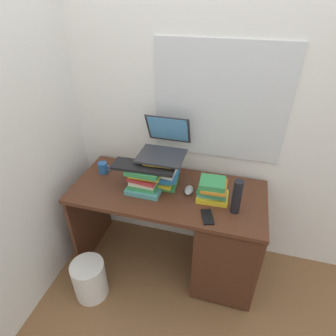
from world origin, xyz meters
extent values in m
plane|color=brown|center=(0.00, 0.00, 0.00)|extent=(6.00, 6.00, 0.00)
cube|color=white|center=(0.00, 0.35, 1.30)|extent=(6.00, 0.05, 2.60)
cube|color=silver|center=(0.27, 0.32, 1.30)|extent=(0.90, 0.01, 0.80)
cube|color=silver|center=(-0.84, 0.00, 1.30)|extent=(0.05, 6.00, 2.60)
cube|color=#4C2819|center=(0.00, 0.00, 0.73)|extent=(1.36, 0.61, 0.03)
cube|color=#4C2819|center=(-0.67, 0.00, 0.36)|extent=(0.02, 0.56, 0.72)
cube|color=#4C2819|center=(0.67, 0.00, 0.36)|extent=(0.02, 0.56, 0.72)
cube|color=#442416|center=(0.45, -0.03, 0.36)|extent=(0.41, 0.52, 0.68)
cube|color=#338C4C|center=(-0.07, 0.06, 0.76)|extent=(0.25, 0.19, 0.03)
cube|color=yellow|center=(-0.05, 0.05, 0.79)|extent=(0.17, 0.18, 0.03)
cube|color=#2672B2|center=(-0.07, 0.05, 0.81)|extent=(0.19, 0.16, 0.02)
cube|color=#2672B2|center=(-0.05, 0.06, 0.83)|extent=(0.22, 0.18, 0.03)
cube|color=white|center=(-0.05, 0.06, 0.87)|extent=(0.18, 0.16, 0.04)
cube|color=yellow|center=(-0.05, 0.05, 0.90)|extent=(0.18, 0.14, 0.02)
cube|color=#338C4C|center=(-0.05, 0.06, 0.92)|extent=(0.20, 0.16, 0.02)
cube|color=#8C338C|center=(-0.05, 0.05, 0.94)|extent=(0.20, 0.14, 0.02)
cube|color=yellow|center=(-0.07, 0.04, 0.97)|extent=(0.20, 0.19, 0.03)
cube|color=teal|center=(-0.16, -0.05, 0.77)|extent=(0.24, 0.19, 0.03)
cube|color=#338C4C|center=(-0.16, -0.04, 0.80)|extent=(0.20, 0.16, 0.03)
cube|color=beige|center=(-0.16, -0.04, 0.83)|extent=(0.18, 0.14, 0.03)
cube|color=#B22D33|center=(-0.16, -0.05, 0.86)|extent=(0.21, 0.16, 0.03)
cube|color=yellow|center=(-0.15, -0.04, 0.89)|extent=(0.21, 0.13, 0.03)
cube|color=#338C4C|center=(-0.16, -0.06, 0.92)|extent=(0.23, 0.14, 0.03)
cube|color=yellow|center=(0.31, -0.01, 0.77)|extent=(0.21, 0.17, 0.03)
cube|color=teal|center=(0.31, 0.00, 0.80)|extent=(0.19, 0.13, 0.03)
cube|color=#338C4C|center=(0.31, 0.00, 0.82)|extent=(0.19, 0.17, 0.03)
cube|color=orange|center=(0.32, 0.00, 0.85)|extent=(0.17, 0.19, 0.02)
cube|color=#338C4C|center=(0.31, -0.01, 0.88)|extent=(0.17, 0.15, 0.04)
cube|color=#2D2D33|center=(-0.06, 0.05, 0.99)|extent=(0.31, 0.25, 0.01)
cube|color=#2D2D33|center=(-0.06, 0.23, 1.11)|extent=(0.31, 0.11, 0.23)
cube|color=#59A5E5|center=(-0.06, 0.22, 1.11)|extent=(0.28, 0.09, 0.20)
cube|color=black|center=(-0.15, -0.05, 0.95)|extent=(0.43, 0.16, 0.02)
ellipsoid|color=#A5A8AD|center=(0.15, 0.02, 0.77)|extent=(0.06, 0.10, 0.04)
cylinder|color=#265999|center=(-0.54, 0.08, 0.79)|extent=(0.07, 0.07, 0.09)
torus|color=#265999|center=(-0.49, 0.08, 0.80)|extent=(0.05, 0.01, 0.05)
cylinder|color=black|center=(0.47, -0.10, 0.87)|extent=(0.06, 0.06, 0.24)
cube|color=black|center=(0.31, -0.20, 0.75)|extent=(0.10, 0.15, 0.01)
cylinder|color=silver|center=(-0.47, -0.44, 0.16)|extent=(0.24, 0.24, 0.31)
camera|label=1|loc=(0.42, -1.52, 1.96)|focal=30.03mm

